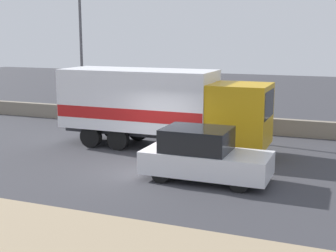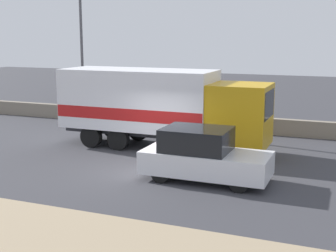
{
  "view_description": "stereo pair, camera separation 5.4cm",
  "coord_description": "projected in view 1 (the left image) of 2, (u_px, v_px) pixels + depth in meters",
  "views": [
    {
      "loc": [
        6.33,
        -13.77,
        4.45
      ],
      "look_at": [
        0.32,
        1.37,
        1.27
      ],
      "focal_mm": 50.0,
      "sensor_mm": 36.0,
      "label": 1
    },
    {
      "loc": [
        6.38,
        -13.75,
        4.45
      ],
      "look_at": [
        0.32,
        1.37,
        1.27
      ],
      "focal_mm": 50.0,
      "sensor_mm": 36.0,
      "label": 2
    }
  ],
  "objects": [
    {
      "name": "car_hatchback",
      "position": [
        203.0,
        156.0,
        14.46
      ],
      "size": [
        3.93,
        1.73,
        1.63
      ],
      "color": "silver",
      "rests_on": "ground_plane"
    },
    {
      "name": "box_truck",
      "position": [
        158.0,
        105.0,
        18.46
      ],
      "size": [
        8.3,
        2.34,
        3.11
      ],
      "color": "gold",
      "rests_on": "ground_plane"
    },
    {
      "name": "ground_plane",
      "position": [
        144.0,
        170.0,
        15.7
      ],
      "size": [
        80.0,
        80.0,
        0.0
      ],
      "primitive_type": "plane",
      "color": "#38383D"
    },
    {
      "name": "stone_wall_backdrop",
      "position": [
        208.0,
        122.0,
        22.31
      ],
      "size": [
        60.0,
        0.35,
        0.75
      ],
      "color": "gray",
      "rests_on": "ground_plane"
    },
    {
      "name": "dirt_shoulder_foreground",
      "position": [
        23.0,
        245.0,
        10.02
      ],
      "size": [
        60.0,
        4.28,
        0.04
      ],
      "color": "#9E896B",
      "rests_on": "ground_plane"
    },
    {
      "name": "street_lamp",
      "position": [
        81.0,
        36.0,
        23.34
      ],
      "size": [
        0.56,
        0.28,
        7.7
      ],
      "color": "#4C4C51",
      "rests_on": "ground_plane"
    }
  ]
}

